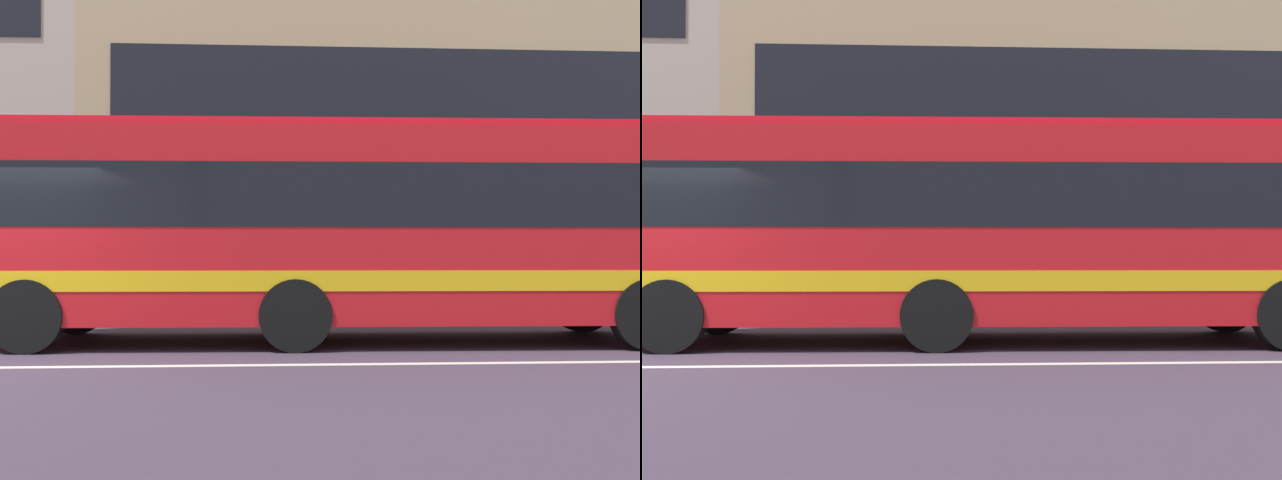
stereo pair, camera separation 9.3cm
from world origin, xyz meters
TOP-DOWN VIEW (x-y plane):
  - apartment_block_right at (9.44, 14.21)m, footprint 21.12×10.59m
  - transit_bus at (4.55, 2.33)m, footprint 10.58×2.84m

SIDE VIEW (x-z plane):
  - transit_bus at x=4.55m, z-range 0.16..3.41m
  - apartment_block_right at x=9.44m, z-range 0.00..9.27m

